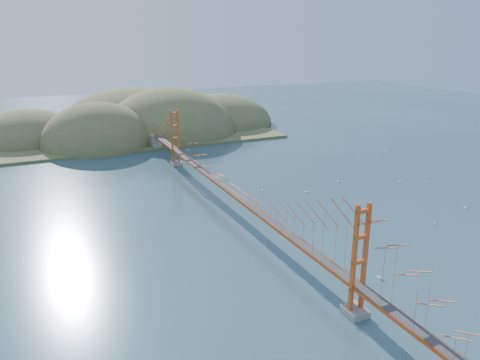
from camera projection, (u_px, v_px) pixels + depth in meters
name	position (u px, v px, depth m)	size (l,w,h in m)	color
ground	(233.00, 213.00, 72.37)	(320.00, 320.00, 0.00)	#294552
bridge	(233.00, 169.00, 70.42)	(2.20, 94.40, 12.00)	gray
far_headlands	(144.00, 131.00, 132.72)	(84.00, 58.00, 25.00)	brown
sailboat_6	(355.00, 227.00, 66.75)	(0.62, 0.62, 0.69)	white
sailboat_15	(358.00, 160.00, 102.06)	(0.41, 0.51, 0.59)	white
sailboat_11	(426.00, 181.00, 87.16)	(0.55, 0.55, 0.59)	white
sailboat_7	(260.00, 152.00, 108.40)	(0.61, 0.52, 0.70)	white
sailboat_16	(230.00, 164.00, 98.62)	(0.56, 0.56, 0.60)	white
sailboat_17	(318.00, 141.00, 119.74)	(0.60, 0.56, 0.68)	white
sailboat_0	(435.00, 222.00, 68.42)	(0.40, 0.48, 0.55)	white
sailboat_12	(188.00, 149.00, 110.83)	(0.60, 0.60, 0.65)	white
sailboat_10	(379.00, 277.00, 53.17)	(0.55, 0.64, 0.73)	white
sailboat_1	(306.00, 191.00, 81.66)	(0.64, 0.64, 0.67)	white
sailboat_4	(338.00, 181.00, 87.38)	(0.71, 0.71, 0.75)	white
sailboat_9	(385.00, 151.00, 108.95)	(0.52, 0.59, 0.67)	white
sailboat_5	(400.00, 181.00, 87.15)	(0.52, 0.60, 0.68)	white
sailboat_8	(377.00, 157.00, 104.17)	(0.55, 0.55, 0.58)	white
sailboat_14	(465.00, 207.00, 74.27)	(0.41, 0.49, 0.57)	white
sailboat_extra_0	(263.00, 190.00, 82.41)	(0.60, 0.60, 0.63)	white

